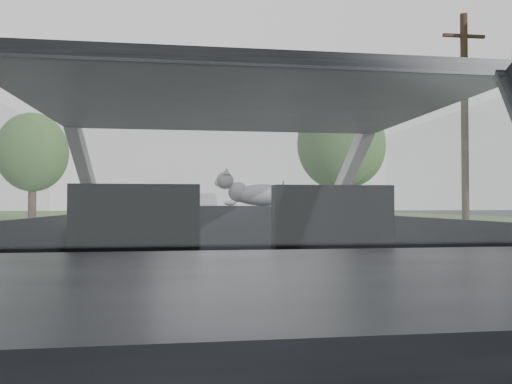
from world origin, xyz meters
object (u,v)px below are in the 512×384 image
object	(u,v)px
cat	(263,194)
highway_sign	(283,201)
subject_car	(229,263)
other_car	(196,211)
utility_pole	(465,124)

from	to	relation	value
cat	highway_sign	xyz separation A→B (m)	(5.24, 26.28, 0.09)
subject_car	other_car	size ratio (longest dim) A/B	0.92
cat	utility_pole	distance (m)	14.80
other_car	utility_pole	bearing A→B (deg)	-26.56
subject_car	highway_sign	world-z (taller)	highway_sign
utility_pole	cat	bearing A→B (deg)	-125.15
highway_sign	utility_pole	world-z (taller)	utility_pole
other_car	highway_sign	xyz separation A→B (m)	(5.33, 8.79, 0.45)
other_car	highway_sign	bearing A→B (deg)	65.43
subject_car	cat	bearing A→B (deg)	65.98
subject_car	cat	distance (m)	0.72
subject_car	other_car	distance (m)	18.06
cat	utility_pole	xyz separation A→B (m)	(8.40, 11.93, 2.50)
cat	other_car	xyz separation A→B (m)	(-0.09, 17.49, -0.36)
other_car	utility_pole	size ratio (longest dim) A/B	0.61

